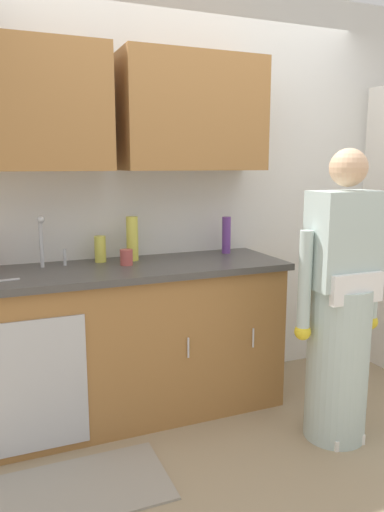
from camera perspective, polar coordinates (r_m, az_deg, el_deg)
ground_plane at (r=2.89m, az=7.95°, el=-21.56°), size 9.00×9.00×0.00m
kitchen_wall_with_uppers at (r=3.30m, az=-2.37°, el=9.52°), size 4.80×0.44×2.70m
counter_cabinet at (r=3.09m, az=-7.67°, el=-10.12°), size 1.90×0.62×0.90m
countertop at (r=2.96m, az=-7.84°, el=-1.54°), size 1.96×0.66×0.04m
sink at (r=2.89m, az=-15.90°, el=-2.02°), size 0.50×0.36×0.35m
person_at_sink at (r=2.84m, az=16.80°, el=-7.15°), size 0.55×0.34×1.62m
floor_mat at (r=2.66m, az=-12.34°, el=-24.81°), size 0.80×0.50×0.01m
bottle_dish_liquid at (r=3.34m, az=4.01°, el=2.44°), size 0.06×0.06×0.25m
bottle_water_short at (r=3.10m, az=-6.96°, el=2.02°), size 0.07×0.07×0.28m
bottle_cleaner_spray at (r=3.08m, az=-10.62°, el=0.80°), size 0.07×0.07×0.16m
cup_by_sink at (r=2.97m, az=-7.63°, el=-0.15°), size 0.08×0.08×0.09m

